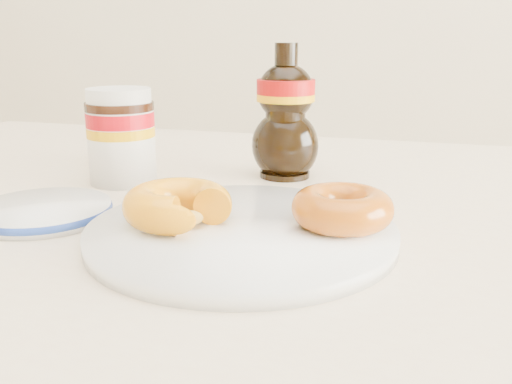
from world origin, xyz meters
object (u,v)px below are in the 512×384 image
(nutella_jar, at_px, (121,132))
(syrup_bottle, at_px, (285,112))
(dining_table, at_px, (239,262))
(dark_jar, at_px, (104,138))
(donut_bitten, at_px, (178,205))
(blue_rim_saucer, at_px, (43,211))
(plate, at_px, (241,232))
(donut_whole, at_px, (342,208))

(nutella_jar, distance_m, syrup_bottle, 0.22)
(dining_table, distance_m, dark_jar, 0.32)
(donut_bitten, xyz_separation_m, blue_rim_saucer, (-0.17, 0.01, -0.03))
(plate, relative_size, blue_rim_saucer, 2.02)
(dining_table, relative_size, donut_bitten, 13.12)
(donut_bitten, xyz_separation_m, dark_jar, (-0.25, 0.28, 0.01))
(donut_whole, relative_size, dark_jar, 1.24)
(nutella_jar, height_order, dark_jar, nutella_jar)
(nutella_jar, xyz_separation_m, dark_jar, (-0.09, 0.10, -0.03))
(plate, height_order, dark_jar, dark_jar)
(dark_jar, bearing_deg, syrup_bottle, -1.39)
(dark_jar, bearing_deg, donut_whole, -30.74)
(syrup_bottle, relative_size, blue_rim_saucer, 1.23)
(nutella_jar, bearing_deg, syrup_bottle, 24.70)
(donut_bitten, distance_m, blue_rim_saucer, 0.17)
(plate, height_order, syrup_bottle, syrup_bottle)
(donut_bitten, distance_m, syrup_bottle, 0.28)
(donut_bitten, height_order, donut_whole, donut_bitten)
(dining_table, height_order, nutella_jar, nutella_jar)
(nutella_jar, bearing_deg, plate, -37.04)
(dark_jar, bearing_deg, blue_rim_saucer, -73.26)
(dining_table, height_order, syrup_bottle, syrup_bottle)
(dining_table, xyz_separation_m, nutella_jar, (-0.17, 0.03, 0.15))
(dark_jar, bearing_deg, dining_table, -26.94)
(dining_table, bearing_deg, syrup_bottle, 77.56)
(dining_table, height_order, donut_bitten, donut_bitten)
(donut_whole, relative_size, syrup_bottle, 0.54)
(dining_table, distance_m, syrup_bottle, 0.22)
(plate, bearing_deg, nutella_jar, 142.96)
(donut_bitten, bearing_deg, blue_rim_saucer, 164.76)
(dining_table, height_order, donut_whole, donut_whole)
(dining_table, distance_m, blue_rim_saucer, 0.24)
(dining_table, bearing_deg, donut_whole, -37.03)
(dining_table, distance_m, donut_whole, 0.21)
(dining_table, xyz_separation_m, blue_rim_saucer, (-0.18, -0.13, 0.09))
(donut_whole, bearing_deg, dining_table, 142.97)
(syrup_bottle, bearing_deg, dark_jar, 178.61)
(donut_whole, bearing_deg, plate, -163.67)
(dining_table, relative_size, syrup_bottle, 7.68)
(dining_table, relative_size, plate, 4.66)
(donut_bitten, relative_size, nutella_jar, 0.85)
(syrup_bottle, xyz_separation_m, dark_jar, (-0.29, 0.01, -0.05))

